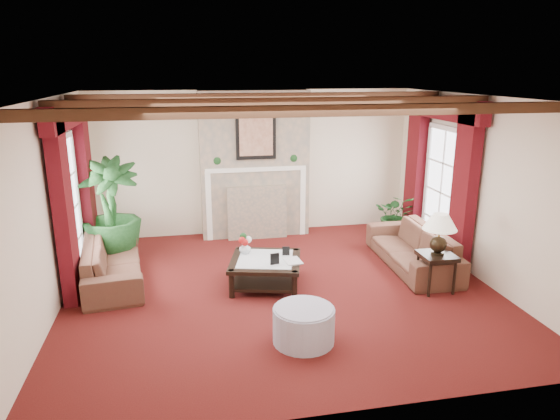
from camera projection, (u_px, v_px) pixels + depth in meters
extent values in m
plane|color=#3F0B0B|center=(281.00, 289.00, 7.20)|extent=(6.00, 6.00, 0.00)
plane|color=white|center=(282.00, 98.00, 6.46)|extent=(6.00, 6.00, 0.00)
cube|color=beige|center=(253.00, 163.00, 9.43)|extent=(6.00, 0.02, 2.70)
cube|color=beige|center=(48.00, 210.00, 6.27)|extent=(0.02, 5.50, 2.70)
cube|color=beige|center=(480.00, 189.00, 7.39)|extent=(0.02, 5.50, 2.70)
imported|color=#3C1019|center=(112.00, 256.00, 7.37)|extent=(2.17, 1.07, 0.80)
imported|color=#3C1019|center=(413.00, 241.00, 7.94)|extent=(2.14, 0.75, 0.82)
imported|color=black|center=(112.00, 233.00, 8.17)|extent=(1.42, 1.96, 0.95)
imported|color=black|center=(395.00, 220.00, 9.38)|extent=(1.40, 1.42, 0.65)
cylinder|color=#9A9AAE|center=(304.00, 325.00, 5.75)|extent=(0.72, 0.72, 0.42)
imported|color=silver|center=(245.00, 248.00, 7.41)|extent=(0.23, 0.24, 0.17)
imported|color=black|center=(285.00, 253.00, 7.03)|extent=(0.23, 0.07, 0.31)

